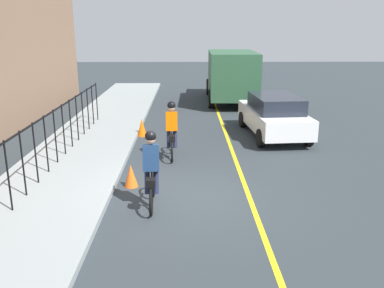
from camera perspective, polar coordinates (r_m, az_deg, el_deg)
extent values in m
plane|color=#2B3237|center=(10.28, -1.05, -7.23)|extent=(80.00, 80.00, 0.00)
cube|color=yellow|center=(10.39, 7.88, -7.10)|extent=(36.00, 0.12, 0.01)
cube|color=gray|center=(10.81, -19.50, -6.56)|extent=(40.00, 3.20, 0.15)
cylinder|color=black|center=(9.72, -24.18, -4.09)|extent=(0.04, 0.04, 1.60)
cylinder|color=black|center=(10.44, -22.44, -2.54)|extent=(0.04, 0.04, 1.60)
cylinder|color=black|center=(11.18, -20.93, -1.20)|extent=(0.04, 0.04, 1.60)
cylinder|color=black|center=(11.93, -19.62, -0.02)|extent=(0.04, 0.04, 1.60)
cylinder|color=black|center=(12.69, -18.45, 1.01)|extent=(0.04, 0.04, 1.60)
cylinder|color=black|center=(13.46, -17.42, 1.93)|extent=(0.04, 0.04, 1.60)
cylinder|color=black|center=(14.24, -16.51, 2.75)|extent=(0.04, 0.04, 1.60)
cylinder|color=black|center=(15.02, -15.68, 3.48)|extent=(0.04, 0.04, 1.60)
cylinder|color=black|center=(15.81, -14.94, 4.14)|extent=(0.04, 0.04, 1.60)
cylinder|color=black|center=(16.60, -14.26, 4.74)|extent=(0.04, 0.04, 1.60)
cylinder|color=black|center=(17.39, -13.65, 5.28)|extent=(0.04, 0.04, 1.60)
cylinder|color=black|center=(18.19, -13.09, 5.78)|extent=(0.04, 0.04, 1.60)
cube|color=black|center=(11.38, -20.61, 3.03)|extent=(14.13, 0.04, 0.04)
torus|color=black|center=(13.67, -2.80, 0.19)|extent=(0.66, 0.08, 0.66)
torus|color=black|center=(12.67, -2.79, -1.11)|extent=(0.66, 0.08, 0.66)
cube|color=black|center=(13.10, -2.81, 0.61)|extent=(0.93, 0.07, 0.24)
cylinder|color=black|center=(12.92, -2.82, 1.08)|extent=(0.03, 0.03, 0.35)
cube|color=#CF5702|center=(12.85, -2.85, 3.18)|extent=(0.35, 0.37, 0.63)
sphere|color=tan|center=(12.81, -2.87, 5.06)|extent=(0.22, 0.22, 0.22)
sphere|color=black|center=(12.80, -2.88, 5.37)|extent=(0.26, 0.26, 0.26)
cylinder|color=#191E38|center=(12.96, -3.26, 0.89)|extent=(0.34, 0.13, 0.65)
cylinder|color=#191E38|center=(12.96, -2.37, 0.90)|extent=(0.34, 0.13, 0.65)
cube|color=black|center=(12.60, -2.82, 0.78)|extent=(0.25, 0.21, 0.18)
torus|color=black|center=(10.18, -5.41, -5.52)|extent=(0.66, 0.08, 0.66)
torus|color=black|center=(9.22, -5.70, -7.91)|extent=(0.66, 0.08, 0.66)
cube|color=black|center=(9.61, -5.59, -5.28)|extent=(0.93, 0.07, 0.24)
cylinder|color=black|center=(9.41, -5.65, -4.76)|extent=(0.03, 0.03, 0.35)
cube|color=navy|center=(9.30, -5.72, -1.91)|extent=(0.35, 0.37, 0.63)
sphere|color=tan|center=(9.23, -5.78, 0.66)|extent=(0.22, 0.22, 0.22)
sphere|color=black|center=(9.21, -5.79, 1.08)|extent=(0.26, 0.26, 0.26)
cylinder|color=#191E38|center=(9.46, -6.24, -4.98)|extent=(0.34, 0.13, 0.65)
cylinder|color=#191E38|center=(9.45, -5.03, -4.97)|extent=(0.34, 0.13, 0.65)
cube|color=black|center=(9.10, -5.75, -5.37)|extent=(0.25, 0.21, 0.18)
cube|color=white|center=(15.99, 11.21, 3.49)|extent=(4.53, 2.15, 0.70)
cube|color=#1E232D|center=(15.68, 11.54, 5.58)|extent=(2.58, 1.78, 0.56)
cylinder|color=black|center=(17.27, 7.05, 3.41)|extent=(0.66, 0.27, 0.64)
cylinder|color=black|center=(17.71, 12.44, 3.47)|extent=(0.66, 0.27, 0.64)
cylinder|color=black|center=(14.45, 9.56, 0.81)|extent=(0.66, 0.27, 0.64)
cylinder|color=black|center=(14.97, 15.86, 0.95)|extent=(0.66, 0.27, 0.64)
cube|color=#2B5437|center=(22.20, 5.60, 9.67)|extent=(4.81, 2.51, 2.30)
cube|color=#C4B3C1|center=(25.61, 4.93, 10.08)|extent=(1.87, 2.25, 1.90)
cylinder|color=black|center=(25.53, 2.37, 7.96)|extent=(0.97, 0.32, 0.96)
cylinder|color=black|center=(25.70, 7.42, 7.89)|extent=(0.97, 0.32, 0.96)
cylinder|color=black|center=(21.24, 2.73, 6.31)|extent=(0.97, 0.32, 0.96)
cylinder|color=black|center=(21.44, 8.76, 6.24)|extent=(0.97, 0.32, 0.96)
cone|color=#F8620A|center=(15.83, -6.97, 2.31)|extent=(0.36, 0.36, 0.67)
cone|color=orange|center=(10.88, -8.48, -4.36)|extent=(0.36, 0.36, 0.60)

